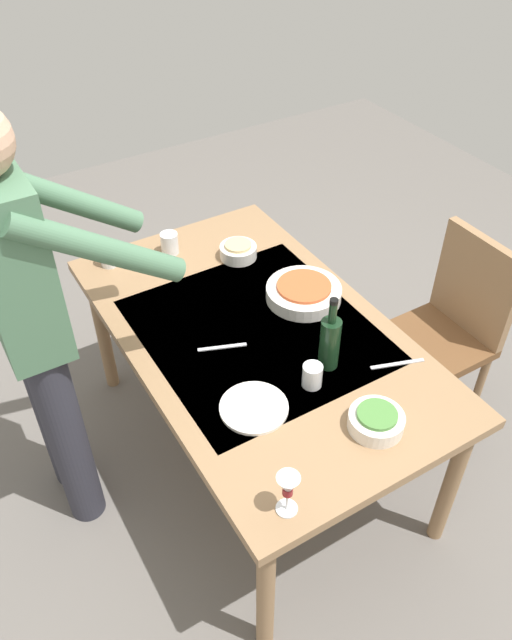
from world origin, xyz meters
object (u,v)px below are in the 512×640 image
(side_bowl_salad, at_px, (376,420))
(water_cup_near_right, at_px, (312,376))
(chair_near, at_px, (451,323))
(dinner_plate_near, at_px, (254,408))
(water_cup_near_left, at_px, (108,255))
(wine_bottle, at_px, (330,342))
(water_cup_far_left, at_px, (170,243))
(serving_bowl_pasta, at_px, (304,292))
(person_server, at_px, (33,316))
(dining_table, at_px, (256,343))
(wine_glass_left, at_px, (288,488))
(side_bowl_bread, at_px, (238,250))

(side_bowl_salad, bearing_deg, water_cup_near_right, 14.51)
(chair_near, bearing_deg, dinner_plate_near, 96.87)
(water_cup_near_left, bearing_deg, wine_bottle, -155.47)
(water_cup_near_left, xyz_separation_m, water_cup_far_left, (-0.05, -0.26, -0.00))
(wine_bottle, bearing_deg, side_bowl_salad, 173.17)
(water_cup_far_left, bearing_deg, serving_bowl_pasta, -150.69)
(person_server, xyz_separation_m, water_cup_near_left, (0.48, -0.41, -0.19))
(dining_table, bearing_deg, serving_bowl_pasta, -75.86)
(dining_table, relative_size, water_cup_far_left, 16.67)
(dinner_plate_near, bearing_deg, chair_near, -83.13)
(water_cup_near_left, relative_size, water_cup_near_right, 1.19)
(wine_glass_left, bearing_deg, side_bowl_bread, -23.50)
(wine_bottle, height_order, serving_bowl_pasta, wine_bottle)
(person_server, height_order, side_bowl_bread, person_server)
(serving_bowl_pasta, bearing_deg, side_bowl_bread, 11.71)
(water_cup_far_left, distance_m, side_bowl_salad, 1.24)
(water_cup_far_left, height_order, side_bowl_bread, water_cup_far_left)
(side_bowl_bread, bearing_deg, person_server, 105.08)
(wine_bottle, height_order, water_cup_far_left, wine_bottle)
(dining_table, relative_size, water_cup_near_left, 15.42)
(chair_near, height_order, dinner_plate_near, chair_near)
(dining_table, distance_m, side_bowl_salad, 0.61)
(water_cup_far_left, bearing_deg, side_bowl_bread, -127.43)
(person_server, xyz_separation_m, water_cup_far_left, (0.43, -0.67, -0.19))
(person_server, distance_m, side_bowl_bread, 0.97)
(water_cup_near_right, bearing_deg, person_server, 54.12)
(chair_near, height_order, side_bowl_bread, chair_near)
(serving_bowl_pasta, xyz_separation_m, side_bowl_salad, (-0.66, 0.17, 0.00))
(side_bowl_bread, distance_m, dinner_plate_near, 0.87)
(chair_near, height_order, wine_bottle, wine_bottle)
(person_server, xyz_separation_m, wine_bottle, (-0.49, -0.86, -0.13))
(person_server, height_order, side_bowl_salad, person_server)
(chair_near, bearing_deg, person_server, 75.55)
(water_cup_near_right, bearing_deg, dinner_plate_near, 88.14)
(water_cup_far_left, relative_size, side_bowl_bread, 0.60)
(wine_bottle, distance_m, serving_bowl_pasta, 0.39)
(side_bowl_salad, bearing_deg, side_bowl_bread, -5.16)
(wine_glass_left, bearing_deg, wine_bottle, -46.90)
(side_bowl_salad, bearing_deg, water_cup_near_left, 17.57)
(person_server, distance_m, dinner_plate_near, 0.79)
(wine_glass_left, relative_size, side_bowl_bread, 0.94)
(person_server, height_order, serving_bowl_pasta, person_server)
(person_server, xyz_separation_m, side_bowl_bread, (0.25, -0.91, -0.21))
(wine_bottle, relative_size, dinner_plate_near, 1.29)
(chair_near, distance_m, wine_bottle, 0.79)
(person_server, bearing_deg, water_cup_far_left, -57.56)
(side_bowl_salad, relative_size, dinner_plate_near, 0.78)
(dining_table, height_order, water_cup_far_left, water_cup_far_left)
(wine_bottle, xyz_separation_m, water_cup_far_left, (0.92, 0.18, -0.06))
(chair_near, distance_m, water_cup_near_right, 0.88)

